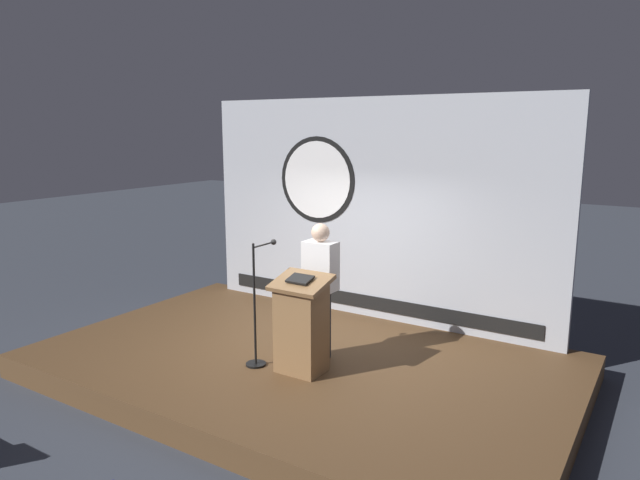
% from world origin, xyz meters
% --- Properties ---
extents(ground_plane, '(40.00, 40.00, 0.00)m').
position_xyz_m(ground_plane, '(0.00, 0.00, 0.00)').
color(ground_plane, '#383D47').
extents(stage_platform, '(6.40, 4.00, 0.30)m').
position_xyz_m(stage_platform, '(0.00, 0.00, 0.15)').
color(stage_platform, brown).
rests_on(stage_platform, ground).
extents(banner_display, '(5.56, 0.12, 3.20)m').
position_xyz_m(banner_display, '(-0.03, 1.85, 1.90)').
color(banner_display, '#B2B7C1').
rests_on(banner_display, stage_platform).
extents(podium, '(0.64, 0.50, 1.15)m').
position_xyz_m(podium, '(0.26, -0.38, 0.86)').
color(podium, olive).
rests_on(podium, stage_platform).
extents(speaker_person, '(0.40, 0.26, 1.67)m').
position_xyz_m(speaker_person, '(0.22, 0.10, 1.15)').
color(speaker_person, black).
rests_on(speaker_person, stage_platform).
extents(microphone_stand, '(0.24, 0.54, 1.48)m').
position_xyz_m(microphone_stand, '(-0.29, -0.48, 0.82)').
color(microphone_stand, black).
rests_on(microphone_stand, stage_platform).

